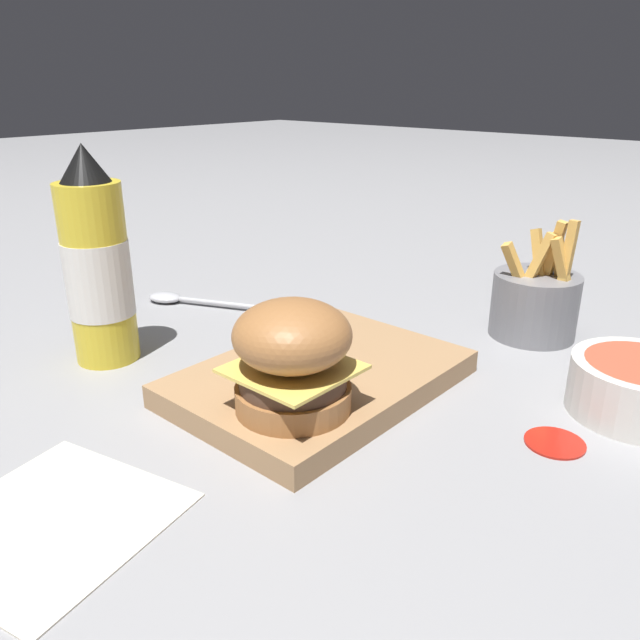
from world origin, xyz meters
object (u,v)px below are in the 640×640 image
(ketchup_bottle, at_px, (98,268))
(side_bowl, at_px, (639,386))
(serving_board, at_px, (320,378))
(fries_basket, at_px, (535,302))
(spoon, at_px, (179,299))
(burger, at_px, (293,356))

(ketchup_bottle, distance_m, side_bowl, 0.54)
(serving_board, distance_m, ketchup_bottle, 0.26)
(serving_board, xyz_separation_m, fries_basket, (-0.27, 0.10, 0.03))
(serving_board, height_order, spoon, serving_board)
(fries_basket, relative_size, side_bowl, 1.17)
(burger, bearing_deg, spoon, -111.30)
(ketchup_bottle, bearing_deg, serving_board, 114.09)
(serving_board, relative_size, fries_basket, 1.93)
(serving_board, bearing_deg, spoon, -100.90)
(serving_board, distance_m, spoon, 0.32)
(serving_board, height_order, fries_basket, fries_basket)
(serving_board, height_order, ketchup_bottle, ketchup_bottle)
(spoon, bearing_deg, fries_basket, -176.83)
(fries_basket, xyz_separation_m, spoon, (0.21, -0.41, -0.04))
(ketchup_bottle, relative_size, fries_basket, 1.60)
(burger, relative_size, ketchup_bottle, 0.43)
(fries_basket, bearing_deg, spoon, -62.63)
(fries_basket, distance_m, side_bowl, 0.19)
(serving_board, height_order, side_bowl, side_bowl)
(ketchup_bottle, relative_size, side_bowl, 1.87)
(burger, height_order, spoon, burger)
(ketchup_bottle, height_order, side_bowl, ketchup_bottle)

